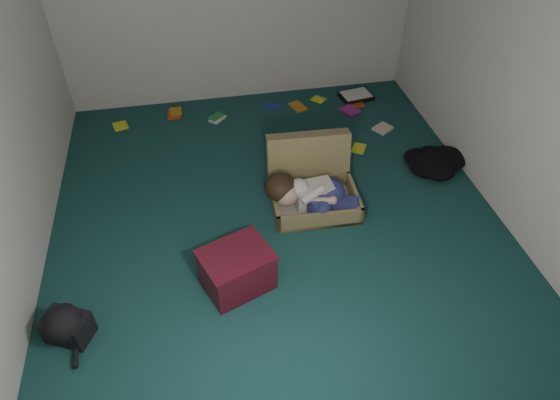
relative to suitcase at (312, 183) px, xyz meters
name	(u,v)px	position (x,y,z in m)	size (l,w,h in m)	color
floor	(277,218)	(-0.38, -0.22, -0.17)	(4.50, 4.50, 0.00)	#16413F
wall_front	(379,361)	(-0.38, -2.47, 1.13)	(4.50, 4.50, 0.00)	silver
wall_right	(522,67)	(1.62, -0.22, 1.13)	(4.50, 4.50, 0.00)	silver
suitcase	(312,183)	(0.00, 0.00, 0.00)	(0.82, 0.80, 0.58)	olive
person	(310,194)	(-0.06, -0.19, 0.05)	(0.84, 0.44, 0.36)	silver
maroon_bin	(237,270)	(-0.82, -0.91, 0.01)	(0.63, 0.57, 0.36)	#4B0F1C
backpack	(67,326)	(-2.08, -1.15, -0.06)	(0.39, 0.31, 0.23)	black
clothing_pile	(432,160)	(1.32, 0.23, -0.10)	(0.48, 0.39, 0.15)	black
paper_tray	(356,96)	(0.99, 1.71, -0.15)	(0.42, 0.34, 0.05)	black
book_scatter	(285,116)	(0.04, 1.46, -0.16)	(3.09, 1.29, 0.02)	yellow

